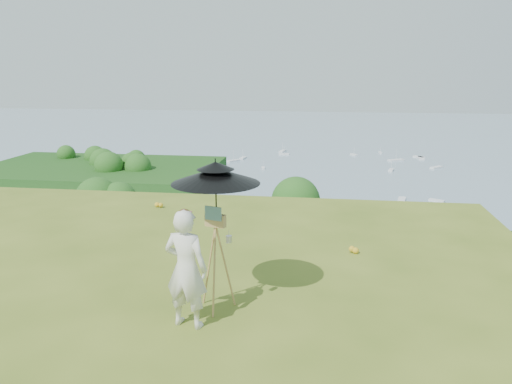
# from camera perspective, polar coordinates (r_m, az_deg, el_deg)

# --- Properties ---
(ground) EXTENTS (14.00, 14.00, 0.00)m
(ground) POSITION_cam_1_polar(r_m,az_deg,el_deg) (7.67, -16.20, -12.96)
(ground) COLOR #52671D
(ground) RESTS_ON ground
(shoreline_tier) EXTENTS (170.00, 28.00, 8.00)m
(shoreline_tier) POSITION_cam_1_polar(r_m,az_deg,el_deg) (90.30, 5.50, -12.15)
(shoreline_tier) COLOR #656251
(shoreline_tier) RESTS_ON bay_water
(bay_water) EXTENTS (700.00, 700.00, 0.00)m
(bay_water) POSITION_cam_1_polar(r_m,az_deg,el_deg) (249.05, 7.33, 5.02)
(bay_water) COLOR #7393A4
(bay_water) RESTS_ON ground
(peninsula) EXTENTS (90.00, 60.00, 12.00)m
(peninsula) POSITION_cam_1_polar(r_m,az_deg,el_deg) (181.98, -17.46, 2.88)
(peninsula) COLOR #143E10
(peninsula) RESTS_ON bay_water
(slope_trees) EXTENTS (110.00, 50.00, 6.00)m
(slope_trees) POSITION_cam_1_polar(r_m,az_deg,el_deg) (45.22, 3.66, -10.25)
(slope_trees) COLOR #2C5419
(slope_trees) RESTS_ON forest_slope
(harbor_town) EXTENTS (110.00, 22.00, 5.00)m
(harbor_town) POSITION_cam_1_polar(r_m,az_deg,el_deg) (87.66, 5.60, -8.33)
(harbor_town) COLOR silver
(harbor_town) RESTS_ON shoreline_tier
(moored_boats) EXTENTS (140.00, 140.00, 0.70)m
(moored_boats) POSITION_cam_1_polar(r_m,az_deg,el_deg) (171.96, 2.73, 1.32)
(moored_boats) COLOR silver
(moored_boats) RESTS_ON bay_water
(wildflowers) EXTENTS (10.00, 10.50, 0.12)m
(wildflowers) POSITION_cam_1_polar(r_m,az_deg,el_deg) (7.85, -15.48, -11.79)
(wildflowers) COLOR gold
(wildflowers) RESTS_ON ground
(painter) EXTENTS (0.66, 0.50, 1.64)m
(painter) POSITION_cam_1_polar(r_m,az_deg,el_deg) (6.75, -8.00, -8.67)
(painter) COLOR beige
(painter) RESTS_ON ground
(field_easel) EXTENTS (0.73, 0.73, 1.55)m
(field_easel) POSITION_cam_1_polar(r_m,az_deg,el_deg) (7.18, -4.57, -7.54)
(field_easel) COLOR #AD8748
(field_easel) RESTS_ON ground
(sun_umbrella) EXTENTS (1.51, 1.51, 0.93)m
(sun_umbrella) POSITION_cam_1_polar(r_m,az_deg,el_deg) (6.91, -4.60, 0.04)
(sun_umbrella) COLOR black
(sun_umbrella) RESTS_ON field_easel
(painter_cap) EXTENTS (0.23, 0.25, 0.10)m
(painter_cap) POSITION_cam_1_polar(r_m,az_deg,el_deg) (6.49, -8.22, -2.33)
(painter_cap) COLOR #CB716F
(painter_cap) RESTS_ON painter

